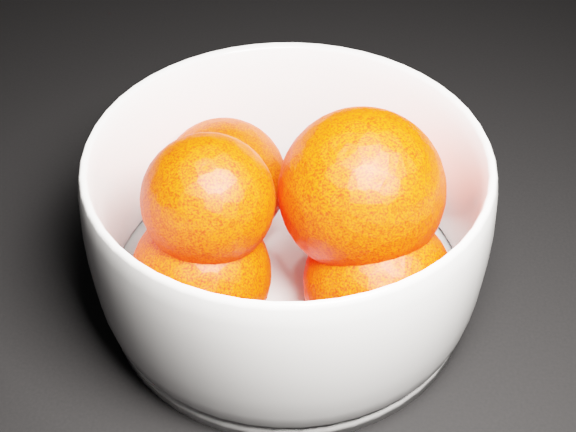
{
  "coord_description": "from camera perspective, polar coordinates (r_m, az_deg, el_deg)",
  "views": [
    {
      "loc": [
        0.27,
        -0.27,
        0.4
      ],
      "look_at": [
        0.25,
        0.09,
        0.07
      ],
      "focal_mm": 50.0,
      "sensor_mm": 36.0,
      "label": 1
    }
  ],
  "objects": [
    {
      "name": "bowl",
      "position": [
        0.5,
        0.0,
        -0.51
      ],
      "size": [
        0.25,
        0.25,
        0.12
      ],
      "rotation": [
        0.0,
        0.0,
        0.1
      ],
      "color": "silver",
      "rests_on": "ground"
    },
    {
      "name": "orange_pile",
      "position": [
        0.49,
        1.13,
        -0.01
      ],
      "size": [
        0.19,
        0.18,
        0.14
      ],
      "color": "#FF1B00",
      "rests_on": "bowl"
    }
  ]
}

